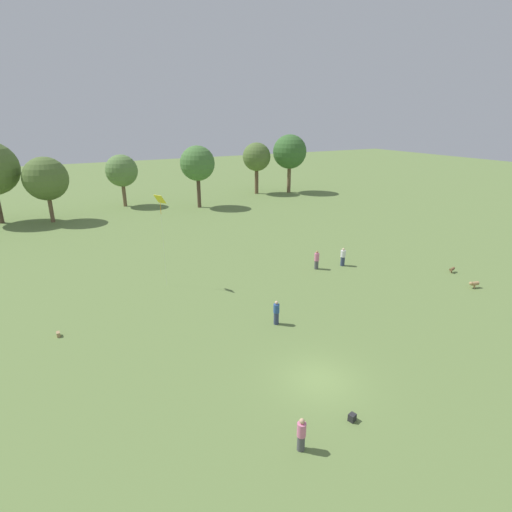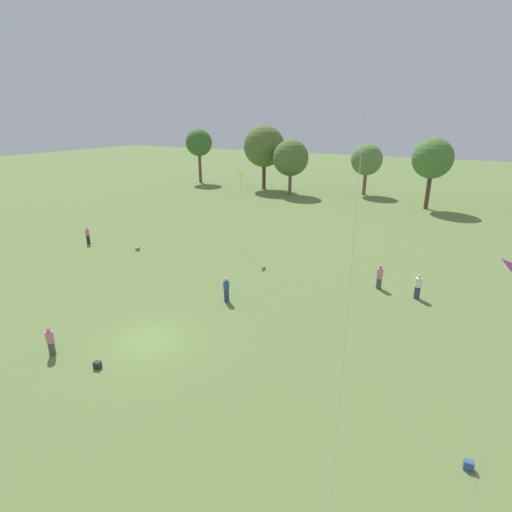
% 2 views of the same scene
% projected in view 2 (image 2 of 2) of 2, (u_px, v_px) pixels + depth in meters
% --- Properties ---
extents(ground_plane, '(240.00, 240.00, 0.00)m').
position_uv_depth(ground_plane, '(150.00, 341.00, 23.08)').
color(ground_plane, olive).
extents(tree_0, '(4.98, 4.98, 9.98)m').
position_uv_depth(tree_0, '(199.00, 143.00, 75.44)').
color(tree_0, brown).
rests_on(tree_0, ground_plane).
extents(tree_1, '(6.99, 6.99, 10.84)m').
position_uv_depth(tree_1, '(264.00, 146.00, 68.46)').
color(tree_1, brown).
rests_on(tree_1, ground_plane).
extents(tree_2, '(5.74, 5.74, 8.78)m').
position_uv_depth(tree_2, '(291.00, 158.00, 63.95)').
color(tree_2, brown).
rests_on(tree_2, ground_plane).
extents(tree_3, '(4.96, 4.96, 8.14)m').
position_uv_depth(tree_3, '(367.00, 160.00, 63.89)').
color(tree_3, brown).
rests_on(tree_3, ground_plane).
extents(tree_4, '(5.35, 5.35, 9.56)m').
position_uv_depth(tree_4, '(433.00, 159.00, 53.55)').
color(tree_4, brown).
rests_on(tree_4, ground_plane).
extents(person_0, '(0.61, 0.61, 1.81)m').
position_uv_depth(person_0, '(379.00, 277.00, 29.82)').
color(person_0, '#4C4C51').
rests_on(person_0, ground_plane).
extents(person_1, '(0.55, 0.55, 1.66)m').
position_uv_depth(person_1, '(50.00, 341.00, 21.49)').
color(person_1, '#4C4C51').
rests_on(person_1, ground_plane).
extents(person_2, '(0.55, 0.55, 1.77)m').
position_uv_depth(person_2, '(226.00, 290.00, 27.71)').
color(person_2, '#333D5B').
rests_on(person_2, ground_plane).
extents(person_3, '(0.43, 0.43, 1.76)m').
position_uv_depth(person_3, '(88.00, 235.00, 40.30)').
color(person_3, '#232328').
rests_on(person_3, ground_plane).
extents(person_4, '(0.58, 0.58, 1.80)m').
position_uv_depth(person_4, '(418.00, 287.00, 28.17)').
color(person_4, '#333D5B').
rests_on(person_4, ground_plane).
extents(kite_2, '(0.88, 1.02, 7.87)m').
position_uv_depth(kite_2, '(241.00, 174.00, 36.35)').
color(kite_2, yellow).
rests_on(kite_2, ground_plane).
extents(picnic_bag_0, '(0.35, 0.25, 0.37)m').
position_uv_depth(picnic_bag_0, '(469.00, 465.00, 14.64)').
color(picnic_bag_0, '#33518C').
rests_on(picnic_bag_0, ground_plane).
extents(picnic_bag_1, '(0.40, 0.37, 0.38)m').
position_uv_depth(picnic_bag_1, '(97.00, 365.00, 20.52)').
color(picnic_bag_1, '#262628').
rests_on(picnic_bag_1, ground_plane).
extents(picnic_bag_2, '(0.23, 0.41, 0.30)m').
position_uv_depth(picnic_bag_2, '(138.00, 249.00, 38.55)').
color(picnic_bag_2, '#A58459').
rests_on(picnic_bag_2, ground_plane).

